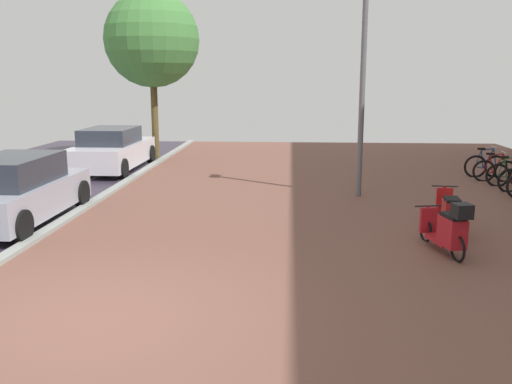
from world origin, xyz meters
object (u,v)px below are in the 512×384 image
object	(u,v)px
scooter_near	(449,213)
parked_car_near	(16,191)
bicycle_rack_09	(495,171)
lamp_post	(363,76)
bicycle_rack_10	(486,166)
bicycle_rack_08	(510,175)
street_tree	(152,40)
parked_car_far	(112,150)
scooter_mid	(448,229)

from	to	relation	value
scooter_near	parked_car_near	xyz separation A→B (m)	(-8.85, 0.32, 0.26)
bicycle_rack_09	lamp_post	size ratio (longest dim) A/B	0.24
bicycle_rack_10	lamp_post	world-z (taller)	lamp_post
scooter_near	lamp_post	world-z (taller)	lamp_post
bicycle_rack_08	street_tree	size ratio (longest dim) A/B	0.21
bicycle_rack_10	parked_car_far	distance (m)	11.99
bicycle_rack_09	scooter_near	xyz separation A→B (m)	(-2.93, -5.78, 0.08)
bicycle_rack_10	parked_car_far	xyz separation A→B (m)	(-11.97, 0.65, 0.31)
scooter_mid	parked_car_near	size ratio (longest dim) A/B	0.41
scooter_mid	parked_car_far	bearing A→B (deg)	135.36
scooter_mid	lamp_post	world-z (taller)	lamp_post
scooter_near	street_tree	distance (m)	13.36
bicycle_rack_10	street_tree	distance (m)	12.26
street_tree	parked_car_far	bearing A→B (deg)	-108.18
bicycle_rack_08	parked_car_far	xyz separation A→B (m)	(-12.11, 2.16, 0.33)
bicycle_rack_08	bicycle_rack_10	bearing A→B (deg)	95.61
bicycle_rack_08	parked_car_far	bearing A→B (deg)	169.87
parked_car_near	scooter_mid	bearing A→B (deg)	-11.27
bicycle_rack_10	lamp_post	bearing A→B (deg)	-144.06
bicycle_rack_08	lamp_post	xyz separation A→B (m)	(-4.40, -1.57, 2.71)
bicycle_rack_09	street_tree	world-z (taller)	street_tree
lamp_post	bicycle_rack_08	bearing A→B (deg)	19.61
bicycle_rack_10	parked_car_far	bearing A→B (deg)	176.89
parked_car_near	bicycle_rack_09	bearing A→B (deg)	24.84
scooter_near	scooter_mid	distance (m)	1.42
bicycle_rack_09	parked_car_near	bearing A→B (deg)	-155.16
parked_car_near	lamp_post	size ratio (longest dim) A/B	0.74
lamp_post	bicycle_rack_10	bearing A→B (deg)	35.94
scooter_near	street_tree	bearing A→B (deg)	130.01
bicycle_rack_10	parked_car_near	xyz separation A→B (m)	(-11.77, -6.21, 0.32)
bicycle_rack_08	parked_car_far	distance (m)	12.31
scooter_mid	lamp_post	xyz separation A→B (m)	(-0.94, 4.82, 2.59)
bicycle_rack_10	scooter_mid	xyz separation A→B (m)	(-3.31, -7.90, 0.11)
parked_car_near	street_tree	distance (m)	10.17
bicycle_rack_08	bicycle_rack_09	size ratio (longest dim) A/B	1.03
lamp_post	street_tree	bearing A→B (deg)	137.39
bicycle_rack_09	parked_car_far	bearing A→B (deg)	173.30
bicycle_rack_09	bicycle_rack_10	size ratio (longest dim) A/B	0.96
scooter_mid	bicycle_rack_10	bearing A→B (deg)	67.25
bicycle_rack_10	bicycle_rack_09	bearing A→B (deg)	-88.87
bicycle_rack_10	street_tree	bearing A→B (deg)	163.78
scooter_near	parked_car_far	distance (m)	11.56
parked_car_far	bicycle_rack_10	bearing A→B (deg)	-3.11
parked_car_near	parked_car_far	xyz separation A→B (m)	(-0.19, 6.86, -0.01)
bicycle_rack_10	parked_car_far	world-z (taller)	parked_car_far
bicycle_rack_10	street_tree	xyz separation A→B (m)	(-11.12, 3.23, 4.04)
scooter_mid	parked_car_near	world-z (taller)	parked_car_near
bicycle_rack_09	bicycle_rack_10	distance (m)	0.76
bicycle_rack_10	street_tree	size ratio (longest dim) A/B	0.22
scooter_near	parked_car_far	world-z (taller)	parked_car_far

